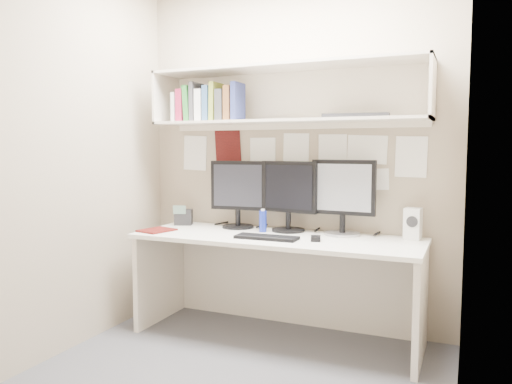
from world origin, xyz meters
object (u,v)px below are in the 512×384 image
at_px(desk, 277,287).
at_px(desk_phone, 183,217).
at_px(monitor_right, 343,195).
at_px(maroon_notebook, 157,230).
at_px(monitor_left, 238,192).
at_px(monitor_center, 289,194).
at_px(speaker, 413,224).
at_px(keyboard, 267,237).

distance_m(desk, desk_phone, 0.98).
bearing_deg(monitor_right, maroon_notebook, -161.03).
bearing_deg(monitor_left, monitor_center, -5.96).
relative_size(monitor_right, maroon_notebook, 2.21).
bearing_deg(desk, monitor_center, 87.48).
distance_m(monitor_center, maroon_notebook, 1.01).
height_order(monitor_right, speaker, monitor_right).
height_order(speaker, desk_phone, speaker).
relative_size(keyboard, desk_phone, 2.61).
bearing_deg(monitor_left, maroon_notebook, -147.09).
bearing_deg(monitor_center, monitor_right, 8.77).
relative_size(desk, keyboard, 4.71).
bearing_deg(monitor_center, keyboard, -85.78).
distance_m(monitor_left, monitor_center, 0.41).
height_order(desk, maroon_notebook, maroon_notebook).
distance_m(speaker, maroon_notebook, 1.81).
bearing_deg(maroon_notebook, monitor_right, 31.26).
bearing_deg(keyboard, monitor_left, 135.65).
bearing_deg(monitor_left, monitor_right, -5.96).
bearing_deg(monitor_center, monitor_left, -171.22).
xyz_separation_m(monitor_right, keyboard, (-0.43, -0.36, -0.27)).
relative_size(monitor_center, monitor_right, 0.97).
xyz_separation_m(monitor_left, speaker, (1.28, 0.01, -0.17)).
xyz_separation_m(desk, monitor_left, (-0.40, 0.22, 0.64)).
distance_m(desk, speaker, 1.03).
bearing_deg(maroon_notebook, monitor_center, 38.11).
xyz_separation_m(monitor_left, monitor_right, (0.81, -0.00, 0.01)).
bearing_deg(monitor_right, monitor_left, -177.72).
relative_size(monitor_center, keyboard, 1.21).
xyz_separation_m(maroon_notebook, desk_phone, (0.01, 0.35, 0.06)).
distance_m(keyboard, speaker, 0.98).
height_order(keyboard, desk_phone, desk_phone).
bearing_deg(monitor_left, desk_phone, 178.98).
relative_size(monitor_left, desk_phone, 3.14).
bearing_deg(keyboard, monitor_center, 84.51).
xyz_separation_m(keyboard, desk_phone, (-0.85, 0.32, 0.05)).
height_order(keyboard, maroon_notebook, keyboard).
bearing_deg(speaker, desk_phone, -172.11).
xyz_separation_m(keyboard, maroon_notebook, (-0.86, -0.03, -0.00)).
distance_m(keyboard, desk_phone, 0.91).
bearing_deg(monitor_right, speaker, 3.85).
bearing_deg(monitor_left, desk, -34.69).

